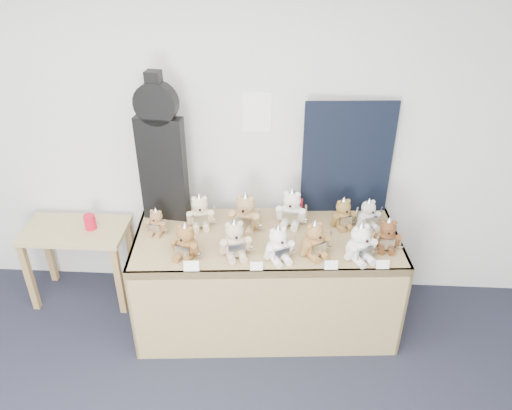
# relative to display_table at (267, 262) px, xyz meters

# --- Properties ---
(room_shell) EXTENTS (6.00, 6.00, 6.00)m
(room_shell) POSITION_rel_display_table_xyz_m (-0.11, 0.57, 0.92)
(room_shell) COLOR silver
(room_shell) RESTS_ON floor
(display_table) EXTENTS (1.95, 0.94, 0.79)m
(display_table) POSITION_rel_display_table_xyz_m (0.00, 0.00, 0.00)
(display_table) COLOR #95784B
(display_table) RESTS_ON floor
(side_table) EXTENTS (0.80, 0.44, 0.67)m
(side_table) POSITION_rel_display_table_xyz_m (-1.51, 0.28, -0.08)
(side_table) COLOR tan
(side_table) RESTS_ON floor
(guitar_case) EXTENTS (0.35, 0.14, 1.11)m
(guitar_case) POSITION_rel_display_table_xyz_m (-0.77, 0.31, 0.71)
(guitar_case) COLOR black
(guitar_case) RESTS_ON display_table
(navy_board) EXTENTS (0.66, 0.07, 0.88)m
(navy_board) POSITION_rel_display_table_xyz_m (0.56, 0.48, 0.61)
(navy_board) COLOR black
(navy_board) RESTS_ON display_table
(red_cup) EXTENTS (0.09, 0.09, 0.12)m
(red_cup) POSITION_rel_display_table_xyz_m (-1.38, 0.29, 0.10)
(red_cup) COLOR red
(red_cup) RESTS_ON side_table
(teddy_front_far_left) EXTENTS (0.23, 0.21, 0.28)m
(teddy_front_far_left) POSITION_rel_display_table_xyz_m (-0.54, -0.18, 0.28)
(teddy_front_far_left) COLOR brown
(teddy_front_far_left) RESTS_ON display_table
(teddy_front_left) EXTENTS (0.25, 0.22, 0.30)m
(teddy_front_left) POSITION_rel_display_table_xyz_m (-0.21, -0.14, 0.29)
(teddy_front_left) COLOR tan
(teddy_front_left) RESTS_ON display_table
(teddy_front_centre) EXTENTS (0.23, 0.22, 0.28)m
(teddy_front_centre) POSITION_rel_display_table_xyz_m (0.08, -0.17, 0.28)
(teddy_front_centre) COLOR white
(teddy_front_centre) RESTS_ON display_table
(teddy_front_right) EXTENTS (0.24, 0.23, 0.28)m
(teddy_front_right) POSITION_rel_display_table_xyz_m (0.32, -0.11, 0.28)
(teddy_front_right) COLOR olive
(teddy_front_right) RESTS_ON display_table
(teddy_front_far_right) EXTENTS (0.25, 0.24, 0.30)m
(teddy_front_far_right) POSITION_rel_display_table_xyz_m (0.62, -0.14, 0.29)
(teddy_front_far_right) COLOR white
(teddy_front_far_right) RESTS_ON display_table
(teddy_front_end) EXTENTS (0.21, 0.17, 0.25)m
(teddy_front_end) POSITION_rel_display_table_xyz_m (0.82, -0.01, 0.27)
(teddy_front_end) COLOR brown
(teddy_front_end) RESTS_ON display_table
(teddy_back_left) EXTENTS (0.23, 0.20, 0.28)m
(teddy_back_left) POSITION_rel_display_table_xyz_m (-0.50, 0.20, 0.28)
(teddy_back_left) COLOR beige
(teddy_back_left) RESTS_ON display_table
(teddy_back_centre_left) EXTENTS (0.26, 0.23, 0.32)m
(teddy_back_centre_left) POSITION_rel_display_table_xyz_m (-0.17, 0.17, 0.30)
(teddy_back_centre_left) COLOR tan
(teddy_back_centre_left) RESTS_ON display_table
(teddy_back_centre_right) EXTENTS (0.25, 0.22, 0.31)m
(teddy_back_centre_right) POSITION_rel_display_table_xyz_m (0.16, 0.27, 0.29)
(teddy_back_centre_right) COLOR white
(teddy_back_centre_right) RESTS_ON display_table
(teddy_back_right) EXTENTS (0.21, 0.20, 0.25)m
(teddy_back_right) POSITION_rel_display_table_xyz_m (0.54, 0.26, 0.27)
(teddy_back_right) COLOR olive
(teddy_back_right) RESTS_ON display_table
(teddy_back_end) EXTENTS (0.20, 0.20, 0.24)m
(teddy_back_end) POSITION_rel_display_table_xyz_m (0.72, 0.26, 0.27)
(teddy_back_end) COLOR silver
(teddy_back_end) RESTS_ON display_table
(teddy_back_far_left) EXTENTS (0.17, 0.15, 0.21)m
(teddy_back_far_left) POSITION_rel_display_table_xyz_m (-0.80, 0.09, 0.25)
(teddy_back_far_left) COLOR olive
(teddy_back_far_left) RESTS_ON display_table
(entry_card_a) EXTENTS (0.10, 0.03, 0.07)m
(entry_card_a) POSITION_rel_display_table_xyz_m (-0.48, -0.34, 0.21)
(entry_card_a) COLOR white
(entry_card_a) RESTS_ON display_table
(entry_card_b) EXTENTS (0.08, 0.02, 0.06)m
(entry_card_b) POSITION_rel_display_table_xyz_m (-0.06, -0.31, 0.20)
(entry_card_b) COLOR white
(entry_card_b) RESTS_ON display_table
(entry_card_c) EXTENTS (0.09, 0.03, 0.06)m
(entry_card_c) POSITION_rel_display_table_xyz_m (0.42, -0.27, 0.20)
(entry_card_c) COLOR white
(entry_card_c) RESTS_ON display_table
(entry_card_d) EXTENTS (0.09, 0.03, 0.06)m
(entry_card_d) POSITION_rel_display_table_xyz_m (0.76, -0.24, 0.20)
(entry_card_d) COLOR white
(entry_card_d) RESTS_ON display_table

